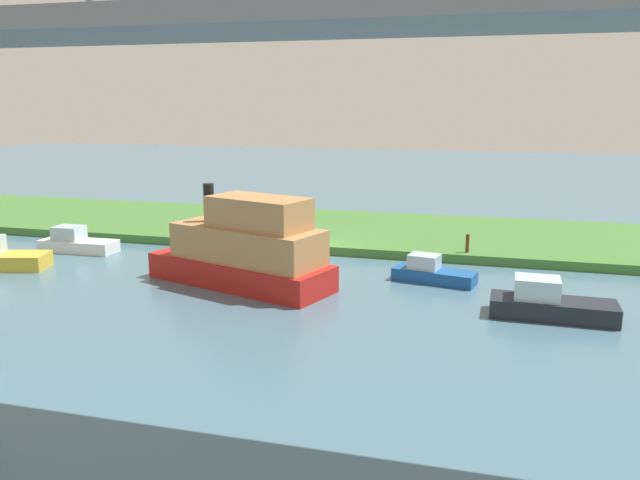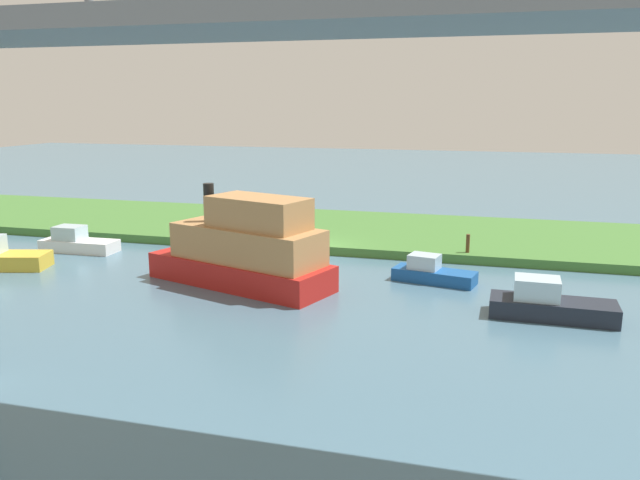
# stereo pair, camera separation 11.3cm
# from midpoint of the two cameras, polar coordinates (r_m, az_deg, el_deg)

# --- Properties ---
(ground_plane) EXTENTS (160.00, 160.00, 0.00)m
(ground_plane) POSITION_cam_midpoint_polar(r_m,az_deg,el_deg) (35.61, -0.49, -1.34)
(ground_plane) COLOR #476B7F
(grassy_bank) EXTENTS (80.00, 12.00, 0.50)m
(grassy_bank) POSITION_cam_midpoint_polar(r_m,az_deg,el_deg) (41.22, 1.77, 0.90)
(grassy_bank) COLOR #427533
(grassy_bank) RESTS_ON ground
(person_on_bank) EXTENTS (0.50, 0.50, 1.39)m
(person_on_bank) POSITION_cam_midpoint_polar(r_m,az_deg,el_deg) (39.14, -5.54, 1.65)
(person_on_bank) COLOR #2D334C
(person_on_bank) RESTS_ON grassy_bank
(mooring_post) EXTENTS (0.20, 0.20, 0.99)m
(mooring_post) POSITION_cam_midpoint_polar(r_m,az_deg,el_deg) (34.83, 12.98, -0.29)
(mooring_post) COLOR brown
(mooring_post) RESTS_ON grassy_bank
(houseboat_blue) EXTENTS (9.56, 5.74, 4.63)m
(houseboat_blue) POSITION_cam_midpoint_polar(r_m,az_deg,el_deg) (29.59, -6.89, -0.84)
(houseboat_blue) COLOR red
(houseboat_blue) RESTS_ON ground
(motorboat_white) EXTENTS (4.06, 2.15, 1.29)m
(motorboat_white) POSITION_cam_midpoint_polar(r_m,az_deg,el_deg) (30.72, 9.88, -2.87)
(motorboat_white) COLOR #195199
(motorboat_white) RESTS_ON ground
(pontoon_yellow) EXTENTS (4.85, 1.84, 1.60)m
(pontoon_yellow) POSITION_cam_midpoint_polar(r_m,az_deg,el_deg) (26.86, 19.71, -5.40)
(pontoon_yellow) COLOR #1E232D
(pontoon_yellow) RESTS_ON ground
(skiff_small) EXTENTS (4.40, 1.64, 1.46)m
(skiff_small) POSITION_cam_midpoint_polar(r_m,az_deg,el_deg) (38.88, -21.07, -0.22)
(skiff_small) COLOR white
(skiff_small) RESTS_ON ground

